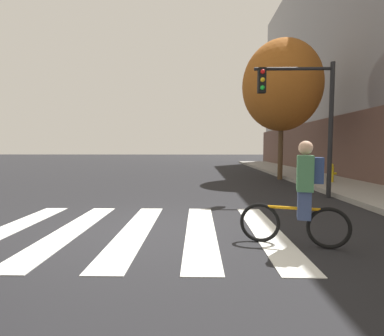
# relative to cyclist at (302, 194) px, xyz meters

# --- Properties ---
(ground_plane) EXTENTS (120.00, 120.00, 0.00)m
(ground_plane) POSITION_rel_cyclist_xyz_m (-2.84, 0.79, -0.84)
(ground_plane) COLOR black
(crosswalk_stripes) EXTENTS (5.50, 3.90, 0.01)m
(crosswalk_stripes) POSITION_rel_cyclist_xyz_m (-2.84, 0.79, -0.84)
(crosswalk_stripes) COLOR silver
(crosswalk_stripes) RESTS_ON ground
(cyclist) EXTENTS (1.65, 0.55, 1.69)m
(cyclist) POSITION_rel_cyclist_xyz_m (0.00, 0.00, 0.00)
(cyclist) COLOR black
(cyclist) RESTS_ON ground
(traffic_light_near) EXTENTS (2.47, 0.28, 4.20)m
(traffic_light_near) POSITION_rel_cyclist_xyz_m (1.64, 4.51, 2.02)
(traffic_light_near) COLOR black
(traffic_light_near) RESTS_ON ground
(fire_hydrant) EXTENTS (0.33, 0.22, 0.78)m
(fire_hydrant) POSITION_rel_cyclist_xyz_m (3.89, 7.46, -0.31)
(fire_hydrant) COLOR gold
(fire_hydrant) RESTS_ON sidewalk
(street_tree_near) EXTENTS (3.82, 3.82, 6.79)m
(street_tree_near) POSITION_rel_cyclist_xyz_m (2.43, 9.76, 3.74)
(street_tree_near) COLOR #4C3823
(street_tree_near) RESTS_ON ground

